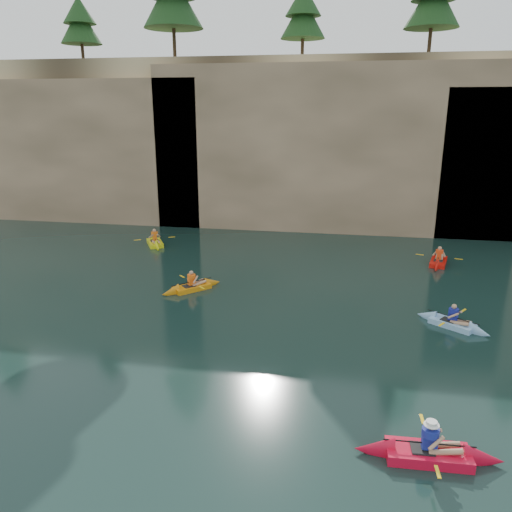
% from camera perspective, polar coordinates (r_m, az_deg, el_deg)
% --- Properties ---
extents(ground, '(160.00, 160.00, 0.00)m').
position_cam_1_polar(ground, '(14.87, -4.00, -17.23)').
color(ground, black).
rests_on(ground, ground).
extents(cliff, '(70.00, 16.00, 12.00)m').
position_cam_1_polar(cliff, '(42.12, 6.17, 13.46)').
color(cliff, tan).
rests_on(cliff, ground).
extents(cliff_slab_west, '(26.00, 2.40, 10.56)m').
position_cam_1_polar(cliff_slab_west, '(41.71, -23.94, 11.14)').
color(cliff_slab_west, tan).
rests_on(cliff_slab_west, ground).
extents(cliff_slab_center, '(24.00, 2.40, 11.40)m').
position_cam_1_polar(cliff_slab_center, '(34.65, 8.55, 12.21)').
color(cliff_slab_center, tan).
rests_on(cliff_slab_center, ground).
extents(sea_cave_west, '(4.50, 1.00, 4.00)m').
position_cam_1_polar(sea_cave_west, '(40.46, -21.54, 6.57)').
color(sea_cave_west, black).
rests_on(sea_cave_west, ground).
extents(sea_cave_center, '(3.50, 1.00, 3.20)m').
position_cam_1_polar(sea_cave_center, '(35.28, -1.60, 5.74)').
color(sea_cave_center, black).
rests_on(sea_cave_center, ground).
extents(sea_cave_east, '(5.00, 1.00, 4.50)m').
position_cam_1_polar(sea_cave_east, '(35.09, 21.49, 5.60)').
color(sea_cave_east, black).
rests_on(sea_cave_east, ground).
extents(main_kayaker, '(3.59, 2.41, 1.33)m').
position_cam_1_polar(main_kayaker, '(13.76, 19.07, -20.50)').
color(main_kayaker, red).
rests_on(main_kayaker, ground).
extents(kayaker_orange, '(2.67, 2.72, 1.18)m').
position_cam_1_polar(kayaker_orange, '(23.74, -7.34, -3.53)').
color(kayaker_orange, orange).
rests_on(kayaker_orange, ground).
extents(kayaker_ltblue_near, '(2.84, 2.29, 1.17)m').
position_cam_1_polar(kayaker_ltblue_near, '(21.20, 21.51, -7.15)').
color(kayaker_ltblue_near, '#88B7E3').
rests_on(kayaker_ltblue_near, ground).
extents(kayaker_red_far, '(2.39, 3.46, 1.24)m').
position_cam_1_polar(kayaker_red_far, '(29.17, 20.13, -0.57)').
color(kayaker_red_far, red).
rests_on(kayaker_red_far, ground).
extents(kayaker_yellow, '(2.25, 3.13, 1.30)m').
position_cam_1_polar(kayaker_yellow, '(31.77, -11.47, 1.51)').
color(kayaker_yellow, yellow).
rests_on(kayaker_yellow, ground).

